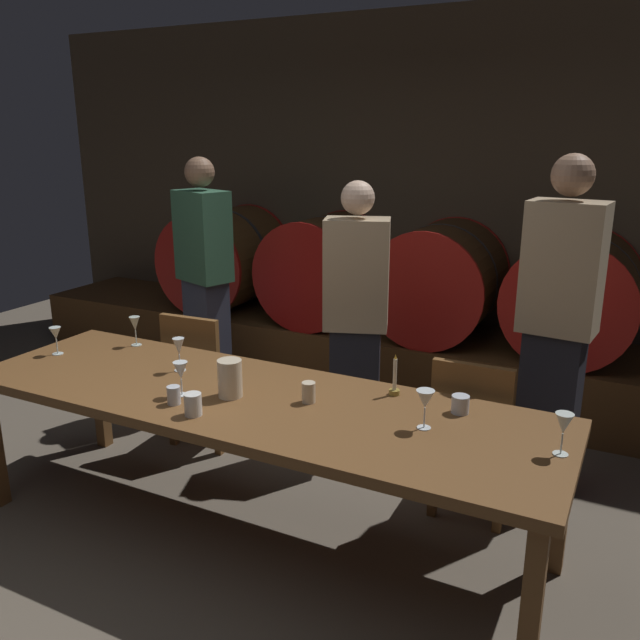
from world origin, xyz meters
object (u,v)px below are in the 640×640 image
at_px(cup_center_left, 193,404).
at_px(pitcher, 230,378).
at_px(chair_right, 474,430).
at_px(guest_center, 356,319).
at_px(wine_barrel_center_left, 325,269).
at_px(guest_left, 205,283).
at_px(cup_center_right, 309,392).
at_px(wine_glass_center_left, 179,347).
at_px(wine_barrel_far_left, 226,259).
at_px(wine_glass_far_left, 56,334).
at_px(cup_far_right, 460,404).
at_px(wine_barrel_center_right, 440,281).
at_px(dining_table, 251,408).
at_px(cup_far_left, 174,395).
at_px(guest_right, 557,329).
at_px(candle_center, 395,384).
at_px(chair_left, 201,372).
at_px(wine_glass_center_right, 181,371).
at_px(wine_glass_right, 425,400).
at_px(wine_glass_far_right, 564,425).
at_px(wine_glass_left, 135,325).
at_px(wine_barrel_far_right, 574,295).

bearing_deg(cup_center_left, pitcher, 84.13).
relative_size(chair_right, guest_center, 0.52).
relative_size(wine_barrel_center_left, guest_center, 0.50).
bearing_deg(guest_left, cup_center_right, 159.78).
xyz_separation_m(wine_glass_center_left, cup_center_left, (0.40, -0.42, -0.08)).
bearing_deg(wine_barrel_far_left, wine_glass_far_left, -80.53).
bearing_deg(cup_far_right, wine_barrel_center_left, 130.19).
bearing_deg(cup_center_right, wine_barrel_center_right, 90.69).
xyz_separation_m(dining_table, pitcher, (-0.08, -0.05, 0.15)).
bearing_deg(cup_center_right, cup_far_left, -151.39).
height_order(guest_right, candle_center, guest_right).
bearing_deg(chair_left, wine_glass_far_left, 52.77).
xyz_separation_m(wine_barrel_far_left, guest_center, (1.72, -1.12, -0.03)).
xyz_separation_m(guest_right, wine_glass_far_left, (-2.51, -1.05, -0.09)).
xyz_separation_m(chair_left, cup_center_right, (1.11, -0.65, 0.31)).
bearing_deg(cup_center_right, guest_center, 101.78).
xyz_separation_m(dining_table, chair_left, (-0.83, 0.70, -0.20)).
xyz_separation_m(wine_glass_far_left, cup_far_right, (2.23, 0.24, -0.08)).
bearing_deg(wine_glass_center_right, candle_center, 27.25).
xyz_separation_m(wine_barrel_center_left, candle_center, (1.30, -1.87, -0.08)).
xyz_separation_m(wine_glass_right, cup_far_right, (0.09, 0.22, -0.09)).
distance_m(guest_left, guest_right, 2.40).
relative_size(dining_table, wine_glass_center_left, 16.53).
bearing_deg(dining_table, cup_far_right, 15.49).
height_order(wine_barrel_far_left, wine_glass_far_right, wine_barrel_far_left).
xyz_separation_m(wine_barrel_far_left, wine_glass_right, (2.50, -2.15, -0.01)).
bearing_deg(wine_glass_right, pitcher, -174.96).
bearing_deg(guest_left, cup_far_left, 140.45).
xyz_separation_m(guest_left, pitcher, (1.09, -1.29, -0.08)).
height_order(guest_center, cup_center_right, guest_center).
xyz_separation_m(wine_barrel_center_right, wine_glass_right, (0.59, -2.15, -0.01)).
height_order(wine_glass_left, wine_glass_center_right, wine_glass_left).
bearing_deg(guest_left, dining_table, 152.33).
height_order(wine_glass_far_right, cup_far_left, wine_glass_far_right).
bearing_deg(wine_glass_right, guest_right, 69.85).
relative_size(wine_barrel_far_right, cup_center_right, 8.69).
height_order(chair_left, guest_center, guest_center).
bearing_deg(cup_center_left, wine_barrel_center_right, 81.69).
bearing_deg(wine_glass_center_right, cup_center_left, -39.91).
distance_m(chair_left, pitcher, 1.12).
bearing_deg(candle_center, guest_left, 152.61).
height_order(guest_left, cup_far_left, guest_left).
relative_size(wine_barrel_center_left, pitcher, 4.69).
height_order(wine_barrel_far_right, chair_right, wine_barrel_far_right).
bearing_deg(wine_glass_right, cup_center_left, -160.74).
distance_m(wine_barrel_far_right, cup_center_left, 2.81).
bearing_deg(cup_far_left, cup_center_right, 28.61).
distance_m(wine_barrel_center_left, wine_glass_center_right, 2.37).
distance_m(wine_barrel_far_left, guest_center, 2.05).
distance_m(wine_barrel_center_left, cup_center_right, 2.35).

